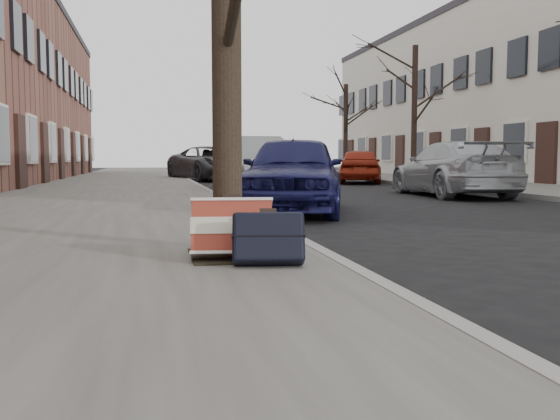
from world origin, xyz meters
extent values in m
plane|color=black|center=(0.00, 0.00, 0.00)|extent=(120.00, 120.00, 0.00)
cube|color=gray|center=(-3.70, 15.00, 0.06)|extent=(5.00, 70.00, 0.12)
cube|color=slate|center=(7.80, 15.00, 0.06)|extent=(4.00, 70.00, 0.12)
cube|color=black|center=(-2.00, 1.20, 0.13)|extent=(0.85, 0.85, 0.02)
cube|color=maroon|center=(-2.10, 1.03, 0.37)|extent=(0.68, 0.43, 0.50)
cube|color=black|center=(-1.87, 0.69, 0.33)|extent=(0.59, 0.40, 0.43)
imported|color=#17174A|center=(-0.32, 6.49, 0.68)|extent=(2.73, 4.29, 1.36)
imported|color=#A7ABAF|center=(0.04, 13.04, 0.77)|extent=(1.76, 4.74, 1.55)
imported|color=#3A3A3F|center=(-0.23, 22.21, 0.72)|extent=(3.75, 5.64, 1.44)
imported|color=#ADB0B5|center=(4.58, 10.28, 0.67)|extent=(2.13, 4.72, 1.34)
imported|color=maroon|center=(4.95, 18.35, 0.65)|extent=(2.68, 4.12, 1.30)
cylinder|color=black|center=(7.20, 18.55, 2.66)|extent=(0.22, 0.22, 5.09)
cylinder|color=black|center=(7.20, 27.08, 2.42)|extent=(0.23, 0.23, 4.61)
camera|label=1|loc=(-2.75, -3.93, 0.94)|focal=40.00mm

